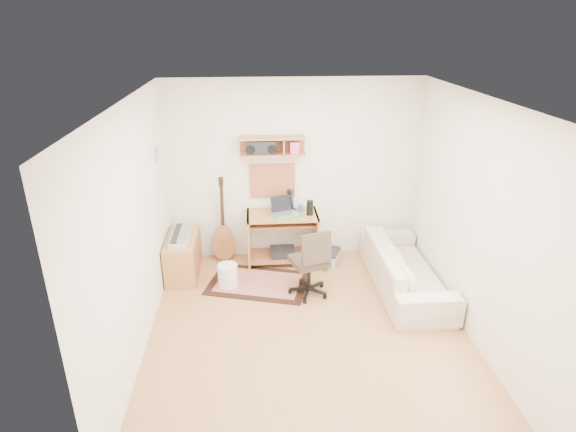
{
  "coord_description": "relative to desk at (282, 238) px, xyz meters",
  "views": [
    {
      "loc": [
        -0.58,
        -4.51,
        3.32
      ],
      "look_at": [
        -0.15,
        1.05,
        1.0
      ],
      "focal_mm": 29.81,
      "sensor_mm": 36.0,
      "label": 1
    }
  ],
  "objects": [
    {
      "name": "floor",
      "position": [
        0.18,
        -1.73,
        -0.38
      ],
      "size": [
        3.6,
        4.0,
        0.01
      ],
      "primitive_type": "cube",
      "color": "#B57D4B",
      "rests_on": "ground"
    },
    {
      "name": "music_keyboard",
      "position": [
        -1.4,
        -0.25,
        0.21
      ],
      "size": [
        0.24,
        0.75,
        0.07
      ],
      "primitive_type": "cube",
      "color": "#B2B5BA",
      "rests_on": "cabinet"
    },
    {
      "name": "back_wall",
      "position": [
        0.18,
        0.28,
        0.93
      ],
      "size": [
        3.6,
        0.01,
        2.6
      ],
      "primitive_type": "cube",
      "color": "silver",
      "rests_on": "ground"
    },
    {
      "name": "laptop",
      "position": [
        0.04,
        -0.02,
        0.5
      ],
      "size": [
        0.42,
        0.42,
        0.25
      ],
      "primitive_type": null,
      "rotation": [
        0.0,
        0.0,
        0.38
      ],
      "color": "silver",
      "rests_on": "desk"
    },
    {
      "name": "desk_lamp",
      "position": [
        0.16,
        0.14,
        0.54
      ],
      "size": [
        0.11,
        0.11,
        0.34
      ],
      "primitive_type": null,
      "color": "black",
      "rests_on": "desk"
    },
    {
      "name": "rug",
      "position": [
        -0.37,
        -0.61,
        -0.37
      ],
      "size": [
        1.48,
        1.18,
        0.02
      ],
      "primitive_type": "cube",
      "rotation": [
        0.0,
        0.0,
        -0.27
      ],
      "color": "tan",
      "rests_on": "floor"
    },
    {
      "name": "speaker",
      "position": [
        0.39,
        -0.05,
        0.48
      ],
      "size": [
        0.09,
        0.09,
        0.21
      ],
      "primitive_type": "cylinder",
      "color": "black",
      "rests_on": "desk"
    },
    {
      "name": "left_wall",
      "position": [
        -1.63,
        -1.73,
        0.93
      ],
      "size": [
        0.01,
        4.0,
        2.6
      ],
      "primitive_type": "cube",
      "color": "silver",
      "rests_on": "ground"
    },
    {
      "name": "waste_basket",
      "position": [
        -0.77,
        -0.66,
        -0.22
      ],
      "size": [
        0.33,
        0.33,
        0.32
      ],
      "primitive_type": "cylinder",
      "rotation": [
        0.0,
        0.0,
        -0.27
      ],
      "color": "white",
      "rests_on": "floor"
    },
    {
      "name": "right_wall",
      "position": [
        1.98,
        -1.73,
        0.93
      ],
      "size": [
        0.01,
        4.0,
        2.6
      ],
      "primitive_type": "cube",
      "color": "silver",
      "rests_on": "ground"
    },
    {
      "name": "cork_board",
      "position": [
        -0.12,
        0.25,
        0.79
      ],
      "size": [
        0.64,
        0.03,
        0.49
      ],
      "primitive_type": "cube",
      "color": "tan",
      "rests_on": "back_wall"
    },
    {
      "name": "task_chair",
      "position": [
        0.28,
        -0.91,
        0.1
      ],
      "size": [
        0.61,
        0.61,
        0.95
      ],
      "primitive_type": null,
      "rotation": [
        0.0,
        0.0,
        0.32
      ],
      "color": "#362A1F",
      "rests_on": "floor"
    },
    {
      "name": "wall_shelf",
      "position": [
        -0.12,
        0.15,
        1.32
      ],
      "size": [
        0.9,
        0.25,
        0.26
      ],
      "primitive_type": "cube",
      "color": "#BB7D42",
      "rests_on": "back_wall"
    },
    {
      "name": "printer",
      "position": [
        0.59,
        -0.05,
        -0.29
      ],
      "size": [
        0.59,
        0.53,
        0.18
      ],
      "primitive_type": "cube",
      "rotation": [
        0.0,
        0.0,
        -0.41
      ],
      "color": "#A5A8AA",
      "rests_on": "floor"
    },
    {
      "name": "guitar",
      "position": [
        -0.85,
        0.13,
        0.25
      ],
      "size": [
        0.36,
        0.25,
        1.25
      ],
      "primitive_type": null,
      "rotation": [
        0.0,
        0.0,
        0.14
      ],
      "color": "#A46332",
      "rests_on": "floor"
    },
    {
      "name": "ceiling",
      "position": [
        0.18,
        -1.73,
        2.23
      ],
      "size": [
        3.6,
        4.0,
        0.01
      ],
      "primitive_type": "cube",
      "color": "white",
      "rests_on": "ground"
    },
    {
      "name": "wall_photo",
      "position": [
        -1.61,
        -0.23,
        1.34
      ],
      "size": [
        0.02,
        0.2,
        0.15
      ],
      "primitive_type": "cube",
      "color": "#4C8CBF",
      "rests_on": "left_wall"
    },
    {
      "name": "boombox",
      "position": [
        -0.27,
        0.15,
        1.3
      ],
      "size": [
        0.39,
        0.18,
        0.2
      ],
      "primitive_type": "cube",
      "color": "black",
      "rests_on": "wall_shelf"
    },
    {
      "name": "sofa",
      "position": [
        1.56,
        -0.86,
        0.01
      ],
      "size": [
        0.58,
        1.99,
        0.78
      ],
      "primitive_type": "imported",
      "rotation": [
        0.0,
        0.0,
        1.57
      ],
      "color": "beige",
      "rests_on": "floor"
    },
    {
      "name": "cabinet",
      "position": [
        -1.4,
        -0.25,
        -0.1
      ],
      "size": [
        0.4,
        0.9,
        0.55
      ],
      "primitive_type": "cube",
      "color": "#BB7D42",
      "rests_on": "floor"
    },
    {
      "name": "pencil_cup",
      "position": [
        0.27,
        0.1,
        0.43
      ],
      "size": [
        0.07,
        0.07,
        0.1
      ],
      "primitive_type": "cylinder",
      "color": "#345C9E",
      "rests_on": "desk"
    },
    {
      "name": "desk",
      "position": [
        0.0,
        0.0,
        0.0
      ],
      "size": [
        1.0,
        0.55,
        0.75
      ],
      "primitive_type": null,
      "color": "#BB7D42",
      "rests_on": "floor"
    }
  ]
}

